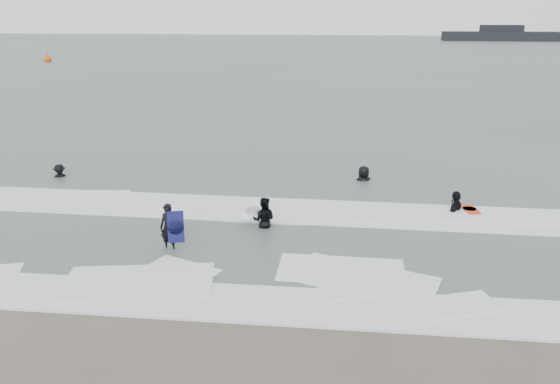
# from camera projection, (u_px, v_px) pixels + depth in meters

# --- Properties ---
(ground) EXTENTS (320.00, 320.00, 0.00)m
(ground) POSITION_uv_depth(u_px,v_px,m) (256.00, 293.00, 14.04)
(ground) COLOR brown
(ground) RESTS_ON ground
(sea) EXTENTS (320.00, 320.00, 0.00)m
(sea) POSITION_uv_depth(u_px,v_px,m) (337.00, 55.00, 89.36)
(sea) COLOR #47544C
(sea) RESTS_ON ground
(surfer_centre) EXTENTS (0.61, 0.46, 1.51)m
(surfer_centre) POSITION_uv_depth(u_px,v_px,m) (170.00, 250.00, 16.54)
(surfer_centre) COLOR black
(surfer_centre) RESTS_ON ground
(surfer_wading) EXTENTS (0.79, 0.62, 1.62)m
(surfer_wading) POSITION_uv_depth(u_px,v_px,m) (264.00, 227.00, 18.30)
(surfer_wading) COLOR black
(surfer_wading) RESTS_ON ground
(surfer_breaker) EXTENTS (1.10, 0.98, 1.48)m
(surfer_breaker) POSITION_uv_depth(u_px,v_px,m) (60.00, 178.00, 23.69)
(surfer_breaker) COLOR black
(surfer_breaker) RESTS_ON ground
(surfer_right_near) EXTENTS (0.96, 1.23, 1.95)m
(surfer_right_near) POSITION_uv_depth(u_px,v_px,m) (455.00, 212.00, 19.71)
(surfer_right_near) COLOR black
(surfer_right_near) RESTS_ON ground
(surfer_right_far) EXTENTS (1.04, 0.85, 1.82)m
(surfer_right_far) POSITION_uv_depth(u_px,v_px,m) (363.00, 181.00, 23.28)
(surfer_right_far) COLOR black
(surfer_right_far) RESTS_ON ground
(surf_foam) EXTENTS (30.03, 9.06, 0.09)m
(surf_foam) POSITION_uv_depth(u_px,v_px,m) (275.00, 236.00, 17.51)
(surf_foam) COLOR white
(surf_foam) RESTS_ON ground
(bodyboards) EXTENTS (9.97, 5.39, 1.25)m
(bodyboards) POSITION_uv_depth(u_px,v_px,m) (310.00, 215.00, 18.02)
(bodyboards) COLOR #0D0F40
(bodyboards) RESTS_ON ground
(buoy) EXTENTS (1.00, 1.00, 1.65)m
(buoy) POSITION_uv_depth(u_px,v_px,m) (48.00, 59.00, 77.91)
(buoy) COLOR #E5490A
(buoy) RESTS_ON ground
(vessel_horizon) EXTENTS (27.58, 4.93, 3.74)m
(vessel_horizon) POSITION_uv_depth(u_px,v_px,m) (501.00, 35.00, 133.12)
(vessel_horizon) COLOR black
(vessel_horizon) RESTS_ON ground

